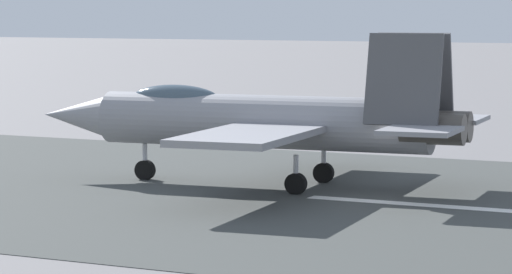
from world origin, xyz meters
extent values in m
plane|color=slate|center=(0.00, 0.00, 0.00)|extent=(400.00, 400.00, 0.00)
cube|color=#3F4341|center=(0.00, 0.00, 0.01)|extent=(240.00, 26.00, 0.02)
cube|color=white|center=(-0.76, 0.00, 0.02)|extent=(8.00, 0.70, 0.00)
cylinder|color=gray|center=(5.93, -1.85, 2.38)|extent=(12.61, 3.14, 1.95)
cone|color=gray|center=(13.58, -1.11, 2.38)|extent=(3.03, 1.93, 1.66)
ellipsoid|color=#3F5160|center=(9.44, -1.52, 3.11)|extent=(3.69, 1.44, 1.10)
cylinder|color=#47423D|center=(-0.49, -1.92, 2.38)|extent=(2.30, 1.31, 1.10)
cylinder|color=#47423D|center=(-0.38, -3.02, 2.38)|extent=(2.30, 1.31, 1.10)
cube|color=gray|center=(4.53, 2.24, 2.28)|extent=(4.01, 6.77, 0.24)
cube|color=gray|center=(5.34, -6.14, 2.28)|extent=(4.01, 6.77, 0.24)
cube|color=gray|center=(-0.67, -0.08, 2.48)|extent=(2.66, 3.02, 0.16)
cube|color=gray|center=(-0.21, -4.86, 2.48)|extent=(2.66, 3.02, 0.16)
cube|color=#4B4B4F|center=(0.43, -1.48, 4.08)|extent=(2.68, 1.19, 3.14)
cube|color=#4B4B4F|center=(0.61, -3.27, 4.08)|extent=(2.68, 1.19, 3.14)
cylinder|color=silver|center=(10.71, -1.39, 0.70)|extent=(0.18, 0.18, 1.40)
cylinder|color=black|center=(10.71, -1.39, 0.38)|extent=(0.79, 0.37, 0.76)
cylinder|color=silver|center=(3.99, -0.43, 0.70)|extent=(0.18, 0.18, 1.40)
cylinder|color=black|center=(3.99, -0.43, 0.38)|extent=(0.79, 0.37, 0.76)
cylinder|color=silver|center=(4.30, -3.62, 0.70)|extent=(0.18, 0.18, 1.40)
cylinder|color=black|center=(4.30, -3.62, 0.38)|extent=(0.79, 0.37, 0.76)
camera|label=1|loc=(-14.29, 39.93, 6.47)|focal=89.67mm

